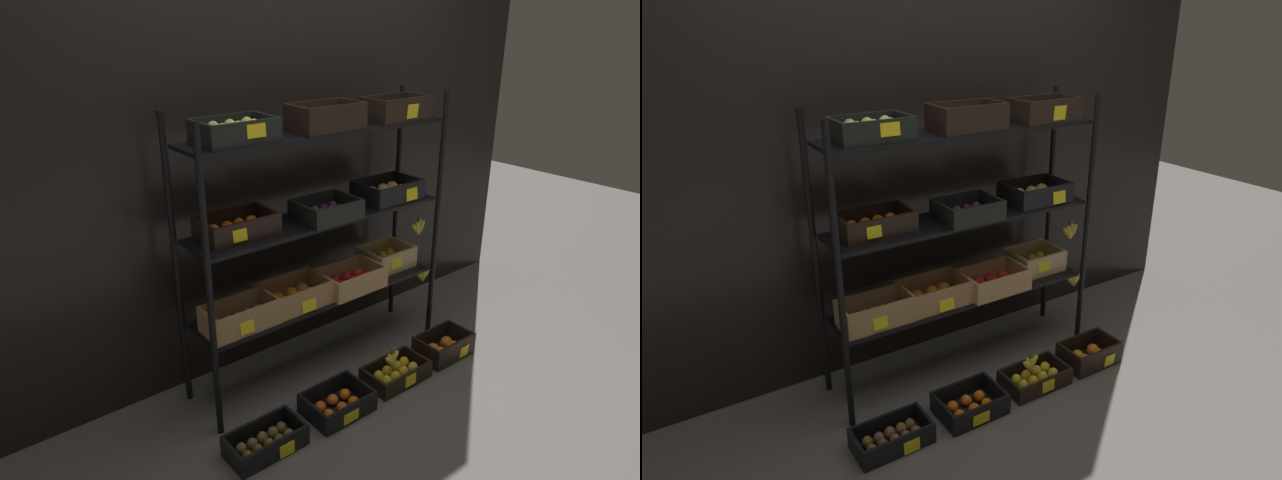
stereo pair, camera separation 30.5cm
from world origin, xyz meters
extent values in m
plane|color=#605B56|center=(0.00, 0.00, 0.00)|extent=(10.00, 10.00, 0.00)
cube|color=black|center=(0.00, 0.37, 1.22)|extent=(3.93, 0.12, 2.44)
cylinder|color=black|center=(-0.77, -0.17, 0.77)|extent=(0.03, 0.03, 1.54)
cylinder|color=black|center=(0.77, -0.17, 0.77)|extent=(0.03, 0.03, 1.54)
cylinder|color=black|center=(-0.77, 0.17, 0.77)|extent=(0.03, 0.03, 1.54)
cylinder|color=black|center=(0.77, 0.17, 0.77)|extent=(0.03, 0.03, 1.54)
cube|color=black|center=(0.00, 0.00, 0.45)|extent=(1.50, 0.31, 0.02)
cube|color=black|center=(0.00, 0.00, 0.92)|extent=(1.50, 0.31, 0.02)
cube|color=black|center=(0.00, 0.00, 1.38)|extent=(1.50, 0.31, 0.02)
cube|color=#A87F51|center=(-0.55, -0.04, 0.47)|extent=(0.37, 0.20, 0.01)
cube|color=#A87F51|center=(-0.55, -0.14, 0.54)|extent=(0.37, 0.02, 0.13)
cube|color=#A87F51|center=(-0.55, 0.05, 0.54)|extent=(0.37, 0.02, 0.13)
cube|color=#A87F51|center=(-0.73, -0.04, 0.54)|extent=(0.02, 0.17, 0.13)
cube|color=#A87F51|center=(-0.37, -0.04, 0.54)|extent=(0.02, 0.17, 0.13)
ellipsoid|color=brown|center=(-0.67, -0.07, 0.51)|extent=(0.05, 0.05, 0.07)
ellipsoid|color=brown|center=(-0.61, -0.07, 0.51)|extent=(0.05, 0.05, 0.07)
ellipsoid|color=brown|center=(-0.55, -0.07, 0.51)|extent=(0.05, 0.05, 0.07)
ellipsoid|color=brown|center=(-0.49, -0.07, 0.51)|extent=(0.05, 0.05, 0.07)
ellipsoid|color=brown|center=(-0.43, -0.07, 0.51)|extent=(0.05, 0.05, 0.07)
ellipsoid|color=brown|center=(-0.66, -0.02, 0.51)|extent=(0.05, 0.05, 0.07)
ellipsoid|color=brown|center=(-0.60, -0.02, 0.51)|extent=(0.05, 0.05, 0.07)
ellipsoid|color=brown|center=(-0.55, -0.01, 0.51)|extent=(0.05, 0.05, 0.07)
ellipsoid|color=brown|center=(-0.49, -0.02, 0.51)|extent=(0.05, 0.05, 0.07)
ellipsoid|color=brown|center=(-0.43, -0.01, 0.51)|extent=(0.05, 0.05, 0.07)
cube|color=yellow|center=(-0.57, -0.15, 0.52)|extent=(0.08, 0.01, 0.06)
cube|color=#A87F51|center=(-0.19, -0.01, 0.47)|extent=(0.37, 0.25, 0.01)
cube|color=#A87F51|center=(-0.19, -0.13, 0.53)|extent=(0.37, 0.02, 0.12)
cube|color=#A87F51|center=(-0.19, 0.10, 0.53)|extent=(0.37, 0.02, 0.12)
cube|color=#A87F51|center=(-0.37, -0.01, 0.53)|extent=(0.02, 0.22, 0.12)
cube|color=#A87F51|center=(-0.02, -0.01, 0.53)|extent=(0.02, 0.22, 0.12)
sphere|color=orange|center=(-0.28, -0.05, 0.51)|extent=(0.07, 0.07, 0.07)
sphere|color=orange|center=(-0.19, -0.05, 0.51)|extent=(0.07, 0.07, 0.07)
sphere|color=orange|center=(-0.10, -0.05, 0.51)|extent=(0.07, 0.07, 0.07)
sphere|color=orange|center=(-0.28, 0.02, 0.51)|extent=(0.07, 0.07, 0.07)
sphere|color=orange|center=(-0.19, 0.02, 0.51)|extent=(0.07, 0.07, 0.07)
sphere|color=orange|center=(-0.11, 0.02, 0.51)|extent=(0.07, 0.07, 0.07)
cube|color=yellow|center=(-0.18, -0.14, 0.51)|extent=(0.09, 0.01, 0.07)
cube|color=tan|center=(0.18, -0.05, 0.47)|extent=(0.37, 0.25, 0.01)
cube|color=tan|center=(0.18, -0.17, 0.53)|extent=(0.37, 0.02, 0.11)
cube|color=tan|center=(0.18, 0.07, 0.53)|extent=(0.37, 0.02, 0.11)
cube|color=tan|center=(0.00, -0.05, 0.53)|extent=(0.02, 0.22, 0.11)
cube|color=tan|center=(0.36, -0.05, 0.53)|extent=(0.02, 0.22, 0.11)
sphere|color=red|center=(0.09, -0.09, 0.51)|extent=(0.07, 0.07, 0.07)
sphere|color=red|center=(0.18, -0.08, 0.51)|extent=(0.07, 0.07, 0.07)
sphere|color=red|center=(0.26, -0.08, 0.51)|extent=(0.07, 0.07, 0.07)
sphere|color=red|center=(0.09, -0.01, 0.51)|extent=(0.07, 0.07, 0.07)
sphere|color=red|center=(0.18, -0.01, 0.51)|extent=(0.07, 0.07, 0.07)
sphere|color=red|center=(0.27, -0.01, 0.51)|extent=(0.07, 0.07, 0.07)
cube|color=tan|center=(0.55, 0.03, 0.47)|extent=(0.31, 0.24, 0.01)
cube|color=tan|center=(0.55, -0.08, 0.53)|extent=(0.31, 0.02, 0.12)
cube|color=tan|center=(0.55, 0.15, 0.53)|extent=(0.31, 0.02, 0.12)
cube|color=tan|center=(0.41, 0.03, 0.53)|extent=(0.02, 0.21, 0.12)
cube|color=tan|center=(0.70, 0.03, 0.53)|extent=(0.02, 0.21, 0.12)
ellipsoid|color=yellow|center=(0.48, -0.01, 0.51)|extent=(0.06, 0.06, 0.08)
ellipsoid|color=yellow|center=(0.55, 0.00, 0.51)|extent=(0.06, 0.06, 0.08)
ellipsoid|color=yellow|center=(0.63, -0.01, 0.51)|extent=(0.06, 0.06, 0.08)
ellipsoid|color=yellow|center=(0.48, 0.07, 0.51)|extent=(0.06, 0.06, 0.08)
ellipsoid|color=yellow|center=(0.56, 0.07, 0.51)|extent=(0.06, 0.06, 0.08)
ellipsoid|color=yellow|center=(0.62, 0.07, 0.51)|extent=(0.06, 0.06, 0.08)
cube|color=yellow|center=(0.53, -0.09, 0.53)|extent=(0.09, 0.01, 0.06)
cube|color=black|center=(-0.50, 0.03, 0.93)|extent=(0.37, 0.24, 0.01)
cube|color=black|center=(-0.50, -0.08, 0.99)|extent=(0.37, 0.02, 0.10)
cube|color=black|center=(-0.50, 0.14, 0.99)|extent=(0.37, 0.02, 0.10)
cube|color=black|center=(-0.67, 0.03, 0.99)|extent=(0.02, 0.21, 0.10)
cube|color=black|center=(-0.32, 0.03, 0.99)|extent=(0.02, 0.21, 0.10)
sphere|color=orange|center=(-0.60, -0.01, 0.97)|extent=(0.06, 0.06, 0.06)
sphere|color=orange|center=(-0.53, -0.01, 0.97)|extent=(0.06, 0.06, 0.06)
sphere|color=orange|center=(-0.46, -0.01, 0.97)|extent=(0.06, 0.06, 0.06)
sphere|color=orange|center=(-0.39, -0.01, 0.97)|extent=(0.06, 0.06, 0.06)
sphere|color=orange|center=(-0.60, 0.06, 0.97)|extent=(0.06, 0.06, 0.06)
sphere|color=orange|center=(-0.53, 0.06, 0.97)|extent=(0.06, 0.06, 0.06)
sphere|color=orange|center=(-0.46, 0.07, 0.97)|extent=(0.06, 0.06, 0.06)
sphere|color=orange|center=(-0.39, 0.06, 0.97)|extent=(0.06, 0.06, 0.06)
cube|color=yellow|center=(-0.55, -0.09, 0.98)|extent=(0.07, 0.01, 0.06)
cube|color=black|center=(0.01, -0.05, 0.93)|extent=(0.32, 0.25, 0.01)
cube|color=black|center=(0.01, -0.17, 0.98)|extent=(0.32, 0.02, 0.09)
cube|color=black|center=(0.01, 0.07, 0.98)|extent=(0.32, 0.02, 0.09)
cube|color=black|center=(-0.15, -0.05, 0.98)|extent=(0.02, 0.22, 0.09)
cube|color=black|center=(0.16, -0.05, 0.98)|extent=(0.02, 0.22, 0.09)
sphere|color=#631D4C|center=(-0.08, -0.10, 0.96)|extent=(0.05, 0.05, 0.05)
sphere|color=#652E4B|center=(-0.02, -0.11, 0.96)|extent=(0.05, 0.05, 0.05)
sphere|color=#592949|center=(0.04, -0.10, 0.96)|extent=(0.05, 0.05, 0.05)
sphere|color=#612559|center=(0.10, -0.10, 0.96)|extent=(0.05, 0.05, 0.05)
sphere|color=#621A5A|center=(-0.09, -0.05, 0.96)|extent=(0.05, 0.05, 0.05)
sphere|color=#5F2454|center=(-0.02, -0.04, 0.96)|extent=(0.05, 0.05, 0.05)
sphere|color=#6D2E54|center=(0.04, -0.04, 0.96)|extent=(0.05, 0.05, 0.05)
sphere|color=#692053|center=(0.10, -0.05, 0.96)|extent=(0.05, 0.05, 0.05)
sphere|color=#5A2257|center=(-0.08, 0.01, 0.96)|extent=(0.05, 0.05, 0.05)
sphere|color=#592E5B|center=(-0.03, 0.01, 0.96)|extent=(0.05, 0.05, 0.05)
sphere|color=#60184A|center=(0.04, 0.01, 0.96)|extent=(0.05, 0.05, 0.05)
sphere|color=#552B5A|center=(0.10, 0.01, 0.96)|extent=(0.05, 0.05, 0.05)
cube|color=black|center=(0.49, -0.01, 0.93)|extent=(0.37, 0.26, 0.01)
cube|color=black|center=(0.49, -0.14, 0.99)|extent=(0.37, 0.02, 0.10)
cube|color=black|center=(0.49, 0.11, 0.99)|extent=(0.37, 0.02, 0.10)
cube|color=black|center=(0.31, -0.01, 0.99)|extent=(0.02, 0.23, 0.10)
cube|color=black|center=(0.66, -0.01, 0.99)|extent=(0.02, 0.23, 0.10)
sphere|color=gold|center=(0.41, -0.06, 0.97)|extent=(0.07, 0.07, 0.07)
sphere|color=#E1C758|center=(0.49, -0.05, 0.97)|extent=(0.07, 0.07, 0.07)
sphere|color=gold|center=(0.57, -0.05, 0.97)|extent=(0.07, 0.07, 0.07)
sphere|color=#E4C358|center=(0.41, 0.03, 0.97)|extent=(0.07, 0.07, 0.07)
sphere|color=#D7C557|center=(0.49, 0.03, 0.97)|extent=(0.07, 0.07, 0.07)
sphere|color=gold|center=(0.57, 0.03, 0.97)|extent=(0.07, 0.07, 0.07)
cube|color=yellow|center=(0.56, -0.15, 0.98)|extent=(0.09, 0.01, 0.08)
cube|color=black|center=(-0.50, -0.01, 1.40)|extent=(0.36, 0.24, 0.01)
cube|color=black|center=(-0.50, -0.12, 1.45)|extent=(0.36, 0.02, 0.10)
cube|color=black|center=(-0.50, 0.10, 1.45)|extent=(0.36, 0.02, 0.10)
cube|color=black|center=(-0.67, -0.01, 1.45)|extent=(0.02, 0.20, 0.10)
cube|color=black|center=(-0.33, -0.01, 1.45)|extent=(0.02, 0.20, 0.10)
ellipsoid|color=#B1B556|center=(-0.58, -0.05, 1.45)|extent=(0.07, 0.07, 0.09)
ellipsoid|color=#B5B658|center=(-0.50, -0.04, 1.45)|extent=(0.07, 0.07, 0.09)
ellipsoid|color=#AABD55|center=(-0.41, -0.04, 1.45)|extent=(0.07, 0.07, 0.09)
ellipsoid|color=#AAB460|center=(-0.59, 0.03, 1.45)|extent=(0.07, 0.07, 0.09)
ellipsoid|color=#B0C358|center=(-0.50, 0.02, 1.45)|extent=(0.07, 0.07, 0.09)
ellipsoid|color=#B8BE5D|center=(-0.41, 0.03, 1.45)|extent=(0.07, 0.07, 0.09)
cube|color=yellow|center=(-0.46, -0.13, 1.46)|extent=(0.10, 0.01, 0.06)
cube|color=black|center=(0.01, -0.04, 1.40)|extent=(0.37, 0.22, 0.01)
cube|color=black|center=(0.01, -0.14, 1.47)|extent=(0.37, 0.02, 0.12)
cube|color=black|center=(0.01, 0.06, 1.47)|extent=(0.37, 0.02, 0.12)
cube|color=black|center=(-0.17, -0.04, 1.47)|extent=(0.02, 0.18, 0.12)
cube|color=black|center=(0.18, -0.04, 1.47)|extent=(0.02, 0.18, 0.12)
sphere|color=#8EB232|center=(-0.08, -0.07, 1.44)|extent=(0.07, 0.07, 0.07)
sphere|color=#94BB32|center=(0.01, -0.07, 1.44)|extent=(0.07, 0.07, 0.07)
sphere|color=#80C036|center=(0.09, -0.07, 1.44)|extent=(0.07, 0.07, 0.07)
sphere|color=#89B232|center=(-0.08, -0.01, 1.44)|extent=(0.07, 0.07, 0.07)
sphere|color=#85B833|center=(0.01, -0.01, 1.44)|extent=(0.07, 0.07, 0.07)
sphere|color=#8BB733|center=(0.09, -0.01, 1.44)|extent=(0.07, 0.07, 0.07)
cube|color=black|center=(0.50, -0.04, 1.40)|extent=(0.36, 0.21, 0.01)
cube|color=black|center=(0.50, -0.14, 1.46)|extent=(0.36, 0.02, 0.12)
cube|color=black|center=(0.50, 0.06, 1.46)|extent=(0.36, 0.02, 0.12)
cube|color=black|center=(0.33, -0.04, 1.46)|extent=(0.02, 0.18, 0.12)
cube|color=black|center=(0.67, -0.04, 1.46)|extent=(0.02, 0.18, 0.12)
ellipsoid|color=brown|center=(0.40, -0.07, 1.44)|extent=(0.05, 0.05, 0.07)
ellipsoid|color=brown|center=(0.47, -0.07, 1.44)|extent=(0.05, 0.05, 0.07)
ellipsoid|color=brown|center=(0.53, -0.07, 1.44)|extent=(0.05, 0.05, 0.07)
ellipsoid|color=brown|center=(0.60, -0.07, 1.44)|extent=(0.05, 0.05, 0.07)
ellipsoid|color=brown|center=(0.40, -0.01, 1.44)|extent=(0.05, 0.05, 0.07)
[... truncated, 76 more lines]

